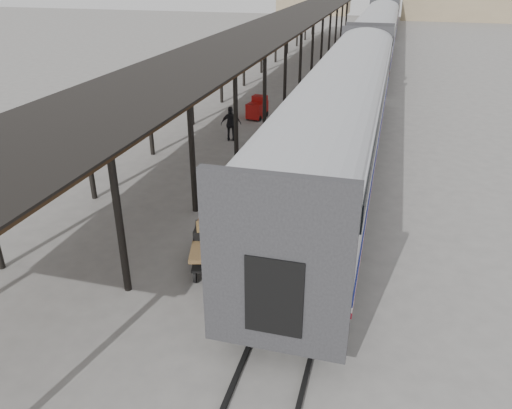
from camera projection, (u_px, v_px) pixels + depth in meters
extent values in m
plane|color=slate|center=(201.00, 259.00, 15.07)|extent=(160.00, 160.00, 0.00)
cube|color=silver|center=(343.00, 113.00, 20.12)|extent=(3.00, 24.00, 2.90)
cube|color=#28282B|center=(276.00, 271.00, 9.79)|extent=(3.04, 0.22, 3.50)
cube|color=black|center=(307.00, 88.00, 20.09)|extent=(0.04, 22.08, 0.65)
cube|color=black|center=(340.00, 153.00, 20.87)|extent=(2.55, 23.04, 0.50)
cube|color=silver|center=(377.00, 34.00, 42.70)|extent=(3.00, 24.00, 2.90)
cube|color=#28282B|center=(367.00, 56.00, 32.36)|extent=(3.04, 0.22, 3.50)
cube|color=black|center=(360.00, 22.00, 42.66)|extent=(0.04, 22.08, 0.65)
cube|color=black|center=(375.00, 54.00, 43.44)|extent=(2.55, 23.04, 0.50)
cube|color=silver|center=(387.00, 9.00, 65.27)|extent=(3.00, 24.00, 2.90)
cube|color=#28282B|center=(384.00, 18.00, 54.94)|extent=(3.04, 0.22, 3.50)
cube|color=black|center=(376.00, 2.00, 65.23)|extent=(0.04, 22.08, 0.65)
cube|color=black|center=(386.00, 23.00, 66.01)|extent=(2.55, 23.04, 0.50)
cube|color=black|center=(259.00, 210.00, 13.24)|extent=(0.50, 1.70, 2.00)
imported|color=silver|center=(259.00, 214.00, 13.30)|extent=(0.72, 0.89, 1.72)
cube|color=olive|center=(243.00, 235.00, 13.53)|extent=(0.57, 0.25, 0.42)
cube|color=#422B19|center=(275.00, 27.00, 34.97)|extent=(4.60, 64.00, 0.18)
cube|color=black|center=(275.00, 25.00, 34.91)|extent=(4.90, 64.30, 0.06)
cylinder|color=black|center=(248.00, 55.00, 36.32)|extent=(0.20, 0.20, 4.00)
cylinder|color=black|center=(315.00, 16.00, 63.24)|extent=(0.20, 0.20, 4.00)
cylinder|color=black|center=(303.00, 58.00, 35.35)|extent=(0.20, 0.20, 4.00)
cylinder|color=black|center=(348.00, 17.00, 62.26)|extent=(0.20, 0.20, 4.00)
cube|color=black|center=(365.00, 64.00, 43.97)|extent=(0.10, 150.00, 0.12)
cube|color=black|center=(382.00, 64.00, 43.63)|extent=(0.10, 150.00, 0.12)
cube|color=brown|center=(215.00, 240.00, 14.48)|extent=(1.84, 2.65, 0.12)
cube|color=black|center=(215.00, 250.00, 14.64)|extent=(1.72, 2.52, 0.06)
cylinder|color=black|center=(195.00, 276.00, 13.89)|extent=(0.18, 0.41, 0.40)
cylinder|color=black|center=(231.00, 276.00, 13.89)|extent=(0.18, 0.41, 0.40)
cylinder|color=black|center=(201.00, 242.00, 15.60)|extent=(0.18, 0.41, 0.40)
cylinder|color=black|center=(233.00, 242.00, 15.60)|extent=(0.18, 0.41, 0.40)
cube|color=#363639|center=(207.00, 226.00, 14.87)|extent=(0.79, 0.66, 0.23)
cube|color=olive|center=(226.00, 224.00, 15.04)|extent=(0.66, 0.54, 0.21)
cube|color=black|center=(206.00, 234.00, 14.44)|extent=(0.73, 0.56, 0.26)
cube|color=#4B5130|center=(224.00, 233.00, 14.52)|extent=(0.64, 0.55, 0.20)
cube|color=#4E331F|center=(207.00, 221.00, 14.76)|extent=(0.55, 0.43, 0.19)
cube|color=olive|center=(206.00, 227.00, 14.38)|extent=(0.64, 0.56, 0.21)
cube|color=#363639|center=(207.00, 216.00, 14.63)|extent=(0.60, 0.54, 0.17)
cube|color=#9A100E|center=(257.00, 110.00, 28.50)|extent=(1.03, 1.50, 0.83)
cube|color=#9A100E|center=(260.00, 98.00, 28.57)|extent=(0.86, 0.66, 0.32)
cylinder|color=black|center=(248.00, 117.00, 28.37)|extent=(0.16, 0.35, 0.33)
cylinder|color=black|center=(260.00, 118.00, 28.10)|extent=(0.16, 0.35, 0.33)
cylinder|color=black|center=(255.00, 113.00, 29.21)|extent=(0.16, 0.35, 0.33)
cylinder|color=black|center=(266.00, 114.00, 28.94)|extent=(0.16, 0.35, 0.33)
imported|color=navy|center=(214.00, 223.00, 13.45)|extent=(0.55, 0.72, 1.76)
imported|color=black|center=(231.00, 124.00, 24.75)|extent=(1.09, 0.70, 1.72)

